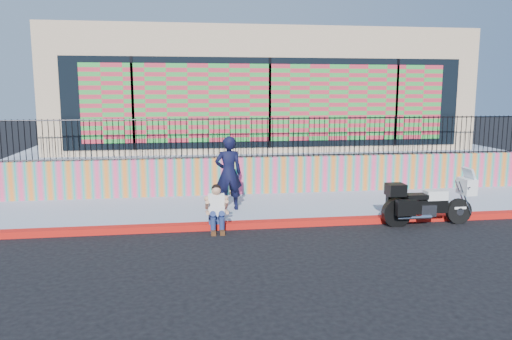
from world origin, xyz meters
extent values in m
plane|color=black|center=(0.00, 0.00, 0.00)|extent=(90.00, 90.00, 0.00)
cube|color=red|center=(0.00, 0.00, 0.07)|extent=(16.00, 0.30, 0.15)
cube|color=#969EB4|center=(0.00, 1.65, 0.07)|extent=(16.00, 3.00, 0.15)
cube|color=#FA4175|center=(0.00, 3.25, 0.70)|extent=(16.00, 0.20, 1.10)
cube|color=#969EB4|center=(0.00, 8.35, 0.62)|extent=(16.00, 10.00, 1.25)
cube|color=tan|center=(0.00, 8.15, 3.25)|extent=(14.00, 8.00, 4.00)
cube|color=black|center=(0.00, 4.13, 2.85)|extent=(12.60, 0.04, 2.80)
cube|color=#CA2C40|center=(0.00, 4.10, 2.85)|extent=(11.48, 0.02, 2.40)
cylinder|color=black|center=(3.93, -0.38, 0.31)|extent=(0.63, 0.13, 0.63)
cylinder|color=black|center=(2.32, -0.38, 0.31)|extent=(0.63, 0.13, 0.63)
cube|color=black|center=(3.12, -0.38, 0.47)|extent=(0.90, 0.27, 0.32)
cube|color=silver|center=(3.07, -0.38, 0.38)|extent=(0.38, 0.32, 0.28)
cube|color=white|center=(3.29, -0.38, 0.74)|extent=(0.52, 0.30, 0.23)
cube|color=black|center=(2.79, -0.38, 0.72)|extent=(0.52, 0.32, 0.11)
cube|color=white|center=(4.10, -0.38, 0.93)|extent=(0.28, 0.49, 0.40)
cube|color=silver|center=(4.14, -0.38, 1.23)|extent=(0.17, 0.44, 0.32)
cube|color=black|center=(2.27, -0.38, 0.90)|extent=(0.42, 0.40, 0.28)
cube|color=black|center=(2.41, -0.67, 0.52)|extent=(0.45, 0.17, 0.38)
cube|color=black|center=(2.41, -0.10, 0.52)|extent=(0.45, 0.17, 0.38)
cube|color=white|center=(3.93, -0.38, 0.41)|extent=(0.30, 0.15, 0.06)
imported|color=black|center=(-1.58, 1.30, 1.12)|extent=(0.74, 0.52, 1.93)
cube|color=navy|center=(-1.99, -0.02, 0.24)|extent=(0.36, 0.28, 0.18)
cube|color=white|center=(-1.99, -0.06, 0.59)|extent=(0.38, 0.27, 0.54)
sphere|color=tan|center=(-1.99, -0.10, 0.95)|extent=(0.21, 0.21, 0.21)
cube|color=#472814|center=(-2.09, -0.46, 0.05)|extent=(0.11, 0.26, 0.10)
cube|color=#472814|center=(-1.89, -0.46, 0.05)|extent=(0.11, 0.26, 0.10)
camera|label=1|loc=(-2.73, -11.43, 3.24)|focal=35.00mm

